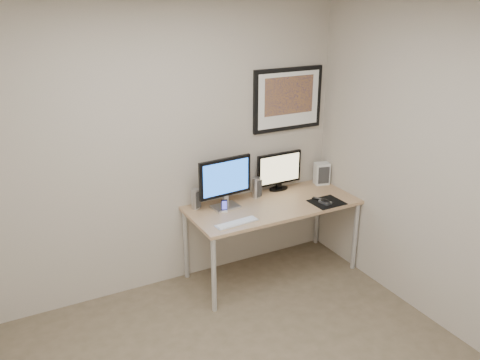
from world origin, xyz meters
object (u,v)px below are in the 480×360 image
Objects in this scene: phone_dock at (224,206)px; desk at (273,210)px; speaker_right at (256,188)px; monitor_large at (225,181)px; monitor_tv at (279,170)px; framed_art at (288,99)px; fan_unit at (322,173)px; speaker_left at (195,199)px; keyboard at (237,223)px.

desk is at bearing 14.39° from phone_dock.
monitor_large is at bearing 173.03° from speaker_right.
phone_dock is (-0.72, -0.23, -0.15)m from monitor_tv.
speaker_right is (-0.30, -0.07, -0.10)m from monitor_tv.
monitor_tv is (0.67, 0.15, -0.06)m from monitor_large.
fan_unit is at bearing -17.74° from framed_art.
monitor_tv is 0.77m from phone_dock.
desk is 0.55m from monitor_large.
speaker_left is at bearing 157.75° from speaker_right.
desk is 8.02× the size of speaker_right.
fan_unit is at bearing -20.31° from speaker_left.
monitor_tv is 2.18× the size of fan_unit.
speaker_right reaches higher than speaker_left.
speaker_left is (-1.03, -0.09, -0.80)m from framed_art.
phone_dock is 0.28m from keyboard.
framed_art is 1.93× the size of keyboard.
speaker_left is 1.39m from fan_unit.
framed_art reaches higher than desk.
framed_art reaches higher than speaker_right.
keyboard is (-0.49, -0.22, 0.07)m from desk.
monitor_tv is 1.25× the size of keyboard.
speaker_right is 0.51× the size of keyboard.
fan_unit is (0.71, 0.22, 0.18)m from desk.
monitor_large reaches higher than fan_unit.
speaker_left is 0.95× the size of speaker_right.
fan_unit is at bearing 15.37° from keyboard.
monitor_tv is 2.57× the size of speaker_left.
framed_art is 3.76× the size of speaker_right.
framed_art is 1.30m from speaker_left.
monitor_tv reaches higher than keyboard.
desk is at bearing -149.48° from fan_unit.
speaker_left reaches higher than phone_dock.
speaker_left is at bearing -178.01° from monitor_tv.
monitor_large is 0.32m from speaker_left.
desk is 4.11× the size of keyboard.
fan_unit reaches higher than desk.
phone_dock is (-0.05, -0.07, -0.20)m from monitor_large.
desk is 7.15× the size of fan_unit.
framed_art is 0.70m from monitor_tv.
monitor_tv is 0.49m from fan_unit.
fan_unit is at bearing 28.65° from phone_dock.
monitor_tv reaches higher than phone_dock.
phone_dock is at bearing -158.57° from fan_unit.
desk is 13.68× the size of phone_dock.
framed_art is (0.35, 0.33, 0.96)m from desk.
monitor_large is (-0.43, 0.13, 0.33)m from desk.
monitor_tv reaches higher than speaker_left.
keyboard is (0.18, -0.46, -0.09)m from speaker_left.
fan_unit is (0.36, -0.12, -0.78)m from framed_art.
keyboard is (-0.02, -0.27, -0.05)m from phone_dock.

